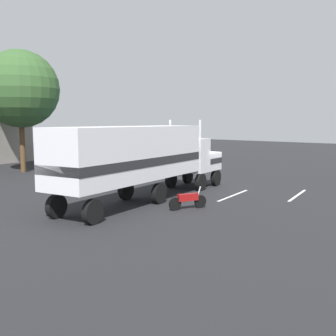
# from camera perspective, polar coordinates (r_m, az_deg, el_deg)

# --- Properties ---
(ground_plane) EXTENTS (120.00, 120.00, 0.00)m
(ground_plane) POSITION_cam_1_polar(r_m,az_deg,el_deg) (28.64, 5.52, -2.39)
(ground_plane) COLOR #232326
(lane_stripe_near) EXTENTS (4.37, 0.89, 0.01)m
(lane_stripe_near) POSITION_cam_1_polar(r_m,az_deg,el_deg) (24.89, 9.06, -3.77)
(lane_stripe_near) COLOR silver
(lane_stripe_near) RESTS_ON ground_plane
(lane_stripe_mid) EXTENTS (4.34, 1.04, 0.01)m
(lane_stripe_mid) POSITION_cam_1_polar(r_m,az_deg,el_deg) (25.80, 17.53, -3.63)
(lane_stripe_mid) COLOR silver
(lane_stripe_mid) RESTS_ON ground_plane
(semi_truck) EXTENTS (14.38, 5.07, 4.50)m
(semi_truck) POSITION_cam_1_polar(r_m,az_deg,el_deg) (22.54, -3.50, 1.69)
(semi_truck) COLOR white
(semi_truck) RESTS_ON ground_plane
(person_bystander) EXTENTS (0.34, 0.45, 1.63)m
(person_bystander) POSITION_cam_1_polar(r_m,az_deg,el_deg) (25.76, -6.80, -1.39)
(person_bystander) COLOR #2D3347
(person_bystander) RESTS_ON ground_plane
(parked_bus) EXTENTS (11.11, 3.07, 3.40)m
(parked_bus) POSITION_cam_1_polar(r_m,az_deg,el_deg) (39.62, -6.27, 3.07)
(parked_bus) COLOR #1E5999
(parked_bus) RESTS_ON ground_plane
(motorcycle) EXTENTS (1.99, 0.90, 1.12)m
(motorcycle) POSITION_cam_1_polar(r_m,az_deg,el_deg) (20.75, 2.81, -4.42)
(motorcycle) COLOR black
(motorcycle) RESTS_ON ground_plane
(tree_left) EXTENTS (5.71, 5.71, 9.93)m
(tree_left) POSITION_cam_1_polar(r_m,az_deg,el_deg) (43.77, -19.85, 9.58)
(tree_left) COLOR brown
(tree_left) RESTS_ON ground_plane
(tree_right) EXTENTS (6.59, 6.59, 10.45)m
(tree_right) POSITION_cam_1_polar(r_m,az_deg,el_deg) (37.70, -19.84, 10.27)
(tree_right) COLOR brown
(tree_right) RESTS_ON ground_plane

